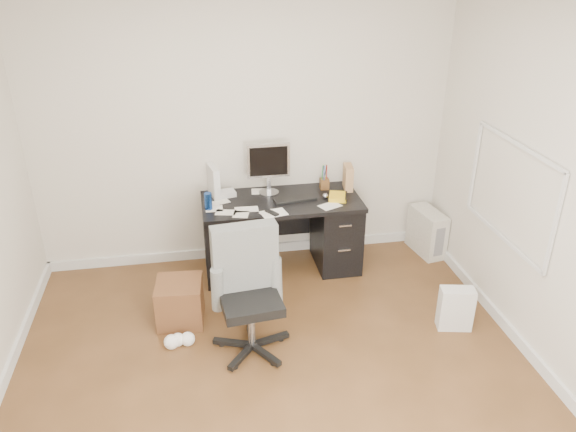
% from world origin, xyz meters
% --- Properties ---
extents(ground, '(4.00, 4.00, 0.00)m').
position_xyz_m(ground, '(0.00, 0.00, 0.00)').
color(ground, '#472D16').
rests_on(ground, ground).
extents(room_shell, '(4.02, 4.02, 2.71)m').
position_xyz_m(room_shell, '(0.03, 0.03, 1.66)').
color(room_shell, beige).
rests_on(room_shell, ground).
extents(desk, '(1.50, 0.70, 0.75)m').
position_xyz_m(desk, '(0.30, 1.65, 0.40)').
color(desk, black).
rests_on(desk, ground).
extents(loose_papers, '(1.10, 0.60, 0.00)m').
position_xyz_m(loose_papers, '(0.10, 1.60, 0.75)').
color(loose_papers, white).
rests_on(loose_papers, desk).
extents(lcd_monitor, '(0.41, 0.24, 0.52)m').
position_xyz_m(lcd_monitor, '(0.20, 1.82, 1.01)').
color(lcd_monitor, '#ACACB1').
rests_on(lcd_monitor, desk).
extents(keyboard, '(0.41, 0.19, 0.02)m').
position_xyz_m(keyboard, '(0.43, 1.62, 0.76)').
color(keyboard, black).
rests_on(keyboard, desk).
extents(computer_mouse, '(0.06, 0.06, 0.06)m').
position_xyz_m(computer_mouse, '(0.72, 1.60, 0.78)').
color(computer_mouse, '#ACACB1').
rests_on(computer_mouse, desk).
extents(travel_mug, '(0.08, 0.08, 0.16)m').
position_xyz_m(travel_mug, '(-0.39, 1.56, 0.83)').
color(travel_mug, navy).
rests_on(travel_mug, desk).
extents(white_binder, '(0.17, 0.28, 0.30)m').
position_xyz_m(white_binder, '(-0.32, 1.85, 0.90)').
color(white_binder, silver).
rests_on(white_binder, desk).
extents(magazine_file, '(0.13, 0.22, 0.24)m').
position_xyz_m(magazine_file, '(0.99, 1.80, 0.87)').
color(magazine_file, '#A57A50').
rests_on(magazine_file, desk).
extents(pen_cup, '(0.11, 0.11, 0.25)m').
position_xyz_m(pen_cup, '(0.76, 1.84, 0.88)').
color(pen_cup, '#553718').
rests_on(pen_cup, desk).
extents(yellow_book, '(0.22, 0.25, 0.04)m').
position_xyz_m(yellow_book, '(0.83, 1.58, 0.77)').
color(yellow_book, gold).
rests_on(yellow_book, desk).
extents(paper_remote, '(0.26, 0.23, 0.02)m').
position_xyz_m(paper_remote, '(0.18, 1.37, 0.76)').
color(paper_remote, white).
rests_on(paper_remote, desk).
extents(office_chair, '(0.64, 0.64, 1.03)m').
position_xyz_m(office_chair, '(-0.14, 0.45, 0.52)').
color(office_chair, '#555754').
rests_on(office_chair, ground).
extents(pc_tower, '(0.28, 0.50, 0.47)m').
position_xyz_m(pc_tower, '(1.85, 1.72, 0.23)').
color(pc_tower, '#AFAB9E').
rests_on(pc_tower, ground).
extents(shopping_bag, '(0.31, 0.25, 0.38)m').
position_xyz_m(shopping_bag, '(1.57, 0.44, 0.19)').
color(shopping_bag, silver).
rests_on(shopping_bag, ground).
extents(wicker_basket, '(0.41, 0.41, 0.38)m').
position_xyz_m(wicker_basket, '(-0.70, 0.94, 0.19)').
color(wicker_basket, '#4E2E17').
rests_on(wicker_basket, ground).
extents(desk_printer, '(0.41, 0.36, 0.21)m').
position_xyz_m(desk_printer, '(0.89, 1.69, 0.11)').
color(desk_printer, slate).
rests_on(desk_printer, ground).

